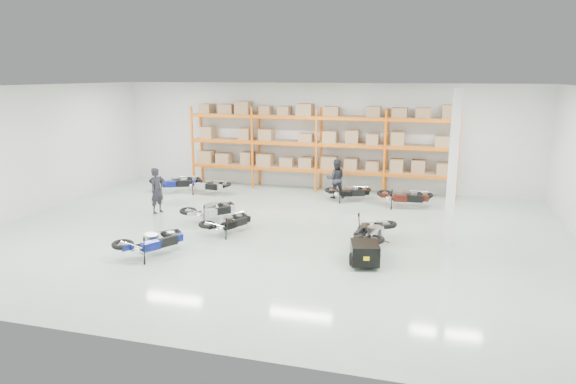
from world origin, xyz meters
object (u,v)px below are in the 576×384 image
(moto_back_b, at_px, (208,182))
(moto_touring_right, at_px, (372,228))
(moto_blue_centre, at_px, (151,237))
(moto_back_c, at_px, (349,189))
(person_back, at_px, (336,179))
(person_left, at_px, (157,191))
(moto_silver_left, at_px, (210,207))
(moto_back_d, at_px, (405,193))
(moto_back_a, at_px, (175,179))
(trailer, at_px, (365,253))
(moto_black_far_left, at_px, (228,219))

(moto_back_b, bearing_deg, moto_touring_right, -117.83)
(moto_blue_centre, xyz_separation_m, moto_back_c, (4.19, 7.66, -0.05))
(moto_back_b, bearing_deg, person_back, -76.00)
(moto_blue_centre, height_order, person_left, person_left)
(moto_silver_left, bearing_deg, moto_back_c, -95.50)
(moto_silver_left, distance_m, moto_back_b, 4.17)
(moto_blue_centre, distance_m, person_back, 8.79)
(moto_touring_right, relative_size, person_back, 1.20)
(moto_blue_centre, bearing_deg, moto_back_d, -100.69)
(person_back, bearing_deg, moto_back_a, -11.15)
(moto_silver_left, distance_m, moto_back_a, 4.91)
(trailer, bearing_deg, moto_silver_left, 141.03)
(moto_silver_left, distance_m, moto_touring_right, 5.65)
(trailer, bearing_deg, moto_back_b, 125.82)
(moto_back_b, height_order, moto_back_d, moto_back_d)
(moto_blue_centre, height_order, moto_touring_right, moto_touring_right)
(moto_black_far_left, xyz_separation_m, person_back, (2.35, 5.60, 0.30))
(trailer, height_order, moto_back_d, moto_back_d)
(moto_back_d, bearing_deg, moto_back_c, 74.05)
(trailer, bearing_deg, moto_black_far_left, 147.18)
(moto_touring_right, bearing_deg, trailer, -82.28)
(trailer, distance_m, moto_back_a, 10.88)
(trailer, height_order, moto_back_c, moto_back_c)
(moto_silver_left, height_order, person_back, person_back)
(trailer, relative_size, moto_back_a, 0.82)
(moto_silver_left, xyz_separation_m, trailer, (5.53, -2.74, -0.16))
(moto_back_d, bearing_deg, moto_silver_left, 115.89)
(moto_back_b, bearing_deg, moto_back_c, -80.39)
(moto_back_b, bearing_deg, trailer, -125.63)
(moto_touring_right, height_order, moto_back_c, moto_touring_right)
(moto_blue_centre, height_order, moto_back_c, moto_blue_centre)
(moto_black_far_left, relative_size, person_back, 1.01)
(moto_silver_left, relative_size, moto_black_far_left, 1.08)
(moto_back_b, distance_m, person_back, 5.29)
(moto_blue_centre, relative_size, moto_silver_left, 1.02)
(moto_silver_left, bearing_deg, moto_back_a, -9.74)
(moto_blue_centre, xyz_separation_m, person_back, (3.59, 8.03, 0.25))
(moto_back_a, bearing_deg, moto_touring_right, -141.88)
(moto_back_c, distance_m, person_left, 7.27)
(person_left, bearing_deg, moto_back_c, -45.50)
(person_back, bearing_deg, moto_blue_centre, 47.70)
(trailer, xyz_separation_m, person_left, (-7.82, 3.28, 0.45))
(moto_blue_centre, relative_size, moto_back_c, 1.10)
(moto_black_far_left, bearing_deg, moto_back_b, -32.43)
(moto_blue_centre, height_order, moto_black_far_left, moto_blue_centre)
(moto_silver_left, relative_size, moto_back_d, 0.96)
(moto_silver_left, height_order, moto_touring_right, moto_touring_right)
(moto_blue_centre, relative_size, trailer, 1.14)
(trailer, bearing_deg, person_left, 144.58)
(moto_blue_centre, height_order, moto_back_a, moto_back_a)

